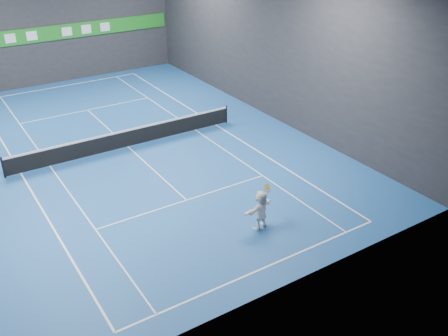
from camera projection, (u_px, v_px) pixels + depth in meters
ground at (128, 147)px, 26.41m from camera, size 26.00×26.00×0.00m
wall_back at (47, 19)px, 33.99m from camera, size 18.00×0.10×9.00m
wall_front at (290, 169)px, 14.64m from camera, size 18.00×0.10×9.00m
wall_right at (267, 40)px, 28.61m from camera, size 0.10×26.00×9.00m
baseline_near at (262, 269)px, 17.56m from camera, size 10.98×0.08×0.01m
baseline_far at (62, 86)px, 35.26m from camera, size 10.98×0.08×0.01m
sideline_doubles_left at (21, 174)px, 23.79m from camera, size 0.08×23.78×0.01m
sideline_doubles_right at (216, 125)px, 29.03m from camera, size 0.08×23.78×0.01m
sideline_singles_left at (50, 166)px, 24.45m from camera, size 0.06×23.78×0.01m
sideline_singles_right at (196, 130)px, 28.38m from camera, size 0.06×23.78×0.01m
service_line_near at (187, 200)px, 21.65m from camera, size 8.23×0.06×0.01m
service_line_far at (88, 110)px, 31.17m from camera, size 8.23×0.06×0.01m
center_service_line at (128, 147)px, 26.41m from camera, size 0.06×12.80×0.01m
player at (261, 210)px, 19.44m from camera, size 1.60×0.84×1.65m
tennis_ball at (252, 164)px, 18.52m from camera, size 0.06×0.06×0.06m
tennis_net at (127, 138)px, 26.16m from camera, size 12.50×0.10×1.07m
sponsor_banner at (49, 34)px, 34.40m from camera, size 17.64×0.11×1.00m
tennis_racket at (267, 189)px, 19.23m from camera, size 0.43×0.41×0.51m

